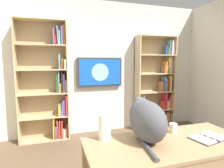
{
  "coord_description": "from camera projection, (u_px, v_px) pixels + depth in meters",
  "views": [
    {
      "loc": [
        0.99,
        1.63,
        1.49
      ],
      "look_at": [
        0.11,
        -1.17,
        1.13
      ],
      "focal_mm": 30.34,
      "sensor_mm": 36.0,
      "label": 1
    }
  ],
  "objects": [
    {
      "name": "bookshelf_left",
      "position": [
        159.0,
        85.0,
        4.24
      ],
      "size": [
        0.88,
        0.28,
        2.03
      ],
      "color": "tan",
      "rests_on": "ground"
    },
    {
      "name": "open_binder",
      "position": [
        208.0,
        138.0,
        1.79
      ],
      "size": [
        0.37,
        0.28,
        0.02
      ],
      "color": "#26262B",
      "rests_on": "desk"
    },
    {
      "name": "wall_mounted_tv",
      "position": [
        100.0,
        72.0,
        3.88
      ],
      "size": [
        0.93,
        0.07,
        0.59
      ],
      "color": "#333338"
    },
    {
      "name": "cat",
      "position": [
        146.0,
        119.0,
        1.74
      ],
      "size": [
        0.29,
        0.6,
        0.4
      ],
      "color": "#4C4C51",
      "rests_on": "desk"
    },
    {
      "name": "coffee_mug",
      "position": [
        173.0,
        128.0,
        1.94
      ],
      "size": [
        0.08,
        0.08,
        0.1
      ],
      "primitive_type": "cylinder",
      "color": "white",
      "rests_on": "desk"
    },
    {
      "name": "paper_towel_roll",
      "position": [
        104.0,
        127.0,
        1.75
      ],
      "size": [
        0.11,
        0.11,
        0.24
      ],
      "primitive_type": "cylinder",
      "color": "white",
      "rests_on": "desk"
    },
    {
      "name": "bookshelf_right",
      "position": [
        49.0,
        85.0,
        3.53
      ],
      "size": [
        0.89,
        0.28,
        2.23
      ],
      "color": "tan",
      "rests_on": "ground"
    },
    {
      "name": "desk",
      "position": [
        171.0,
        154.0,
        1.71
      ],
      "size": [
        1.53,
        0.67,
        0.76
      ],
      "color": "#A37F56",
      "rests_on": "ground"
    },
    {
      "name": "wall_back",
      "position": [
        102.0,
        68.0,
        3.97
      ],
      "size": [
        4.52,
        0.06,
        2.7
      ],
      "primitive_type": "cube",
      "color": "silver",
      "rests_on": "ground"
    }
  ]
}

